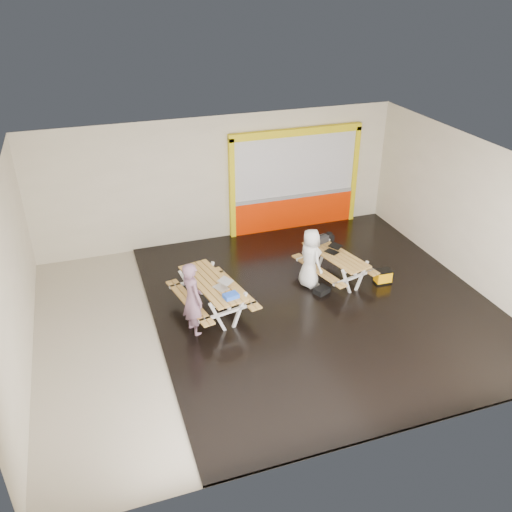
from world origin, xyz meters
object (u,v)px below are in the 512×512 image
object	(u,v)px
dark_case	(322,290)
fluke_bag	(383,277)
person_left	(192,299)
backpack	(329,240)
toolbox	(321,239)
picnic_table_left	(212,289)
laptop_right	(333,250)
blue_pouch	(231,296)
laptop_left	(222,285)
person_right	(310,258)
picnic_table_right	(335,260)

from	to	relation	value
dark_case	fluke_bag	world-z (taller)	fluke_bag
person_left	backpack	size ratio (longest dim) A/B	4.17
person_left	fluke_bag	world-z (taller)	person_left
toolbox	fluke_bag	size ratio (longest dim) A/B	1.01
toolbox	fluke_bag	distance (m)	1.77
picnic_table_left	backpack	size ratio (longest dim) A/B	5.65
picnic_table_left	dark_case	size ratio (longest dim) A/B	6.46
person_left	toolbox	bearing A→B (deg)	-82.12
laptop_right	backpack	world-z (taller)	laptop_right
blue_pouch	dark_case	xyz separation A→B (m)	(2.41, 0.64, -0.74)
person_left	fluke_bag	bearing A→B (deg)	-101.37
person_left	toolbox	size ratio (longest dim) A/B	4.02
picnic_table_left	backpack	xyz separation A→B (m)	(3.42, 1.24, 0.06)
picnic_table_left	fluke_bag	bearing A→B (deg)	-2.06
laptop_left	dark_case	bearing A→B (deg)	4.32
toolbox	dark_case	bearing A→B (deg)	-112.46
picnic_table_left	person_left	xyz separation A→B (m)	(-0.56, -0.58, 0.23)
person_right	laptop_left	xyz separation A→B (m)	(-2.33, -0.63, 0.08)
person_left	picnic_table_right	bearing A→B (deg)	-91.70
dark_case	fluke_bag	bearing A→B (deg)	-1.96
person_left	backpack	xyz separation A→B (m)	(3.97, 1.82, -0.16)
picnic_table_right	fluke_bag	world-z (taller)	picnic_table_right
blue_pouch	toolbox	bearing A→B (deg)	32.11
fluke_bag	laptop_right	bearing A→B (deg)	146.28
laptop_left	person_right	bearing A→B (deg)	15.02
person_left	blue_pouch	world-z (taller)	person_left
toolbox	dark_case	size ratio (longest dim) A/B	1.19
picnic_table_right	person_right	size ratio (longest dim) A/B	1.41
picnic_table_left	laptop_left	world-z (taller)	laptop_left
toolbox	fluke_bag	bearing A→B (deg)	-47.81
person_right	dark_case	bearing A→B (deg)	-174.93
toolbox	blue_pouch	bearing A→B (deg)	-147.89
blue_pouch	backpack	size ratio (longest dim) A/B	0.76
laptop_left	fluke_bag	distance (m)	4.12
picnic_table_right	laptop_right	xyz separation A→B (m)	(-0.00, 0.14, 0.22)
laptop_left	laptop_right	size ratio (longest dim) A/B	1.00
picnic_table_right	backpack	xyz separation A→B (m)	(0.22, 0.83, 0.11)
laptop_left	blue_pouch	size ratio (longest dim) A/B	1.50
picnic_table_right	toolbox	bearing A→B (deg)	96.46
picnic_table_left	toolbox	size ratio (longest dim) A/B	5.45
person_left	fluke_bag	xyz separation A→B (m)	(4.79, 0.43, -0.63)
toolbox	laptop_right	bearing A→B (deg)	-82.26
picnic_table_right	toolbox	size ratio (longest dim) A/B	5.05
picnic_table_left	blue_pouch	world-z (taller)	blue_pouch
picnic_table_left	fluke_bag	size ratio (longest dim) A/B	5.51
toolbox	dark_case	world-z (taller)	toolbox
picnic_table_right	toolbox	distance (m)	0.73
picnic_table_left	toolbox	bearing A→B (deg)	19.15
person_right	fluke_bag	xyz separation A→B (m)	(1.74, -0.49, -0.56)
backpack	fluke_bag	world-z (taller)	backpack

